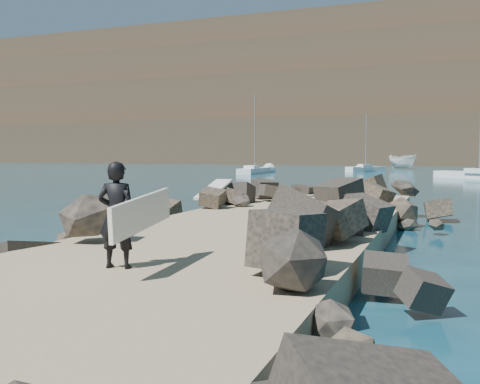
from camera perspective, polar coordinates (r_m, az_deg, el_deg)
The scene contains 11 objects.
ground at distance 13.32m, azimuth 1.56°, elevation -6.16°, with size 800.00×800.00×0.00m, color #0F384C.
jetty at distance 11.43m, azimuth -1.82°, elevation -6.36°, with size 6.00×26.00×0.60m, color #8C7759.
riprap_left at distance 13.20m, azimuth -12.66°, elevation -4.15°, with size 2.60×22.00×1.00m, color black.
riprap_right at distance 11.11m, azimuth 13.21°, elevation -5.72°, with size 2.60×22.00×1.00m, color black.
headland at distance 172.97m, azimuth 23.15°, elevation 8.36°, with size 360.00×140.00×32.00m, color #2D4919.
surfboard_resting at distance 18.26m, azimuth -2.80°, elevation -0.06°, with size 0.60×2.38×0.08m, color white.
boat_imported at distance 85.21m, azimuth 16.99°, elevation 3.14°, with size 2.16×5.74×2.22m, color white.
surfer_with_board at distance 8.46m, azimuth -12.62°, elevation -2.38°, with size 0.95×2.06×1.66m.
sailboat_b at distance 70.48m, azimuth 13.25°, elevation 2.41°, with size 4.51×5.83×7.48m.
sailboat_c at distance 54.41m, azimuth 24.14°, elevation 1.67°, with size 8.08×6.05×9.98m.
sailboat_a at distance 62.24m, azimuth 1.54°, elevation 2.30°, with size 1.86×7.84×9.34m.
Camera 1 is at (4.38, -12.35, 2.39)m, focal length 40.00 mm.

